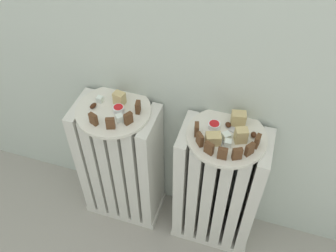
{
  "coord_description": "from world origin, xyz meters",
  "views": [
    {
      "loc": [
        0.26,
        -0.53,
        1.46
      ],
      "look_at": [
        0.0,
        0.28,
        0.57
      ],
      "focal_mm": 39.45,
      "sensor_mm": 36.0,
      "label": 1
    }
  ],
  "objects_px": {
    "jam_bowl_left": "(119,109)",
    "fork": "(228,135)",
    "plate_left": "(113,111)",
    "jam_bowl_right": "(214,125)",
    "radiator_right": "(217,190)",
    "radiator_left": "(121,165)",
    "plate_right": "(226,136)"
  },
  "relations": [
    {
      "from": "jam_bowl_right",
      "to": "plate_left",
      "type": "bearing_deg",
      "value": -176.63
    },
    {
      "from": "radiator_right",
      "to": "jam_bowl_right",
      "type": "bearing_deg",
      "value": 156.34
    },
    {
      "from": "jam_bowl_left",
      "to": "fork",
      "type": "distance_m",
      "value": 0.37
    },
    {
      "from": "plate_right",
      "to": "fork",
      "type": "height_order",
      "value": "fork"
    },
    {
      "from": "radiator_left",
      "to": "plate_left",
      "type": "relative_size",
      "value": 2.24
    },
    {
      "from": "plate_left",
      "to": "fork",
      "type": "height_order",
      "value": "fork"
    },
    {
      "from": "radiator_right",
      "to": "jam_bowl_left",
      "type": "height_order",
      "value": "jam_bowl_left"
    },
    {
      "from": "radiator_left",
      "to": "jam_bowl_left",
      "type": "distance_m",
      "value": 0.32
    },
    {
      "from": "plate_right",
      "to": "fork",
      "type": "xyz_separation_m",
      "value": [
        0.0,
        -0.0,
        0.01
      ]
    },
    {
      "from": "plate_left",
      "to": "jam_bowl_right",
      "type": "distance_m",
      "value": 0.35
    },
    {
      "from": "plate_left",
      "to": "jam_bowl_left",
      "type": "xyz_separation_m",
      "value": [
        0.02,
        -0.0,
        0.02
      ]
    },
    {
      "from": "plate_left",
      "to": "jam_bowl_left",
      "type": "distance_m",
      "value": 0.03
    },
    {
      "from": "plate_left",
      "to": "jam_bowl_right",
      "type": "relative_size",
      "value": 6.59
    },
    {
      "from": "jam_bowl_right",
      "to": "radiator_right",
      "type": "bearing_deg",
      "value": -23.66
    },
    {
      "from": "radiator_right",
      "to": "plate_right",
      "type": "bearing_deg",
      "value": 90.0
    },
    {
      "from": "plate_left",
      "to": "radiator_right",
      "type": "bearing_deg",
      "value": -0.0
    },
    {
      "from": "jam_bowl_left",
      "to": "jam_bowl_right",
      "type": "bearing_deg",
      "value": 4.43
    },
    {
      "from": "radiator_left",
      "to": "jam_bowl_left",
      "type": "relative_size",
      "value": 15.11
    },
    {
      "from": "radiator_left",
      "to": "plate_right",
      "type": "distance_m",
      "value": 0.49
    },
    {
      "from": "radiator_left",
      "to": "plate_right",
      "type": "relative_size",
      "value": 2.24
    },
    {
      "from": "plate_right",
      "to": "jam_bowl_left",
      "type": "distance_m",
      "value": 0.37
    },
    {
      "from": "radiator_left",
      "to": "plate_right",
      "type": "bearing_deg",
      "value": 0.0
    },
    {
      "from": "radiator_left",
      "to": "plate_left",
      "type": "height_order",
      "value": "plate_left"
    },
    {
      "from": "jam_bowl_right",
      "to": "fork",
      "type": "relative_size",
      "value": 0.4
    },
    {
      "from": "fork",
      "to": "jam_bowl_left",
      "type": "bearing_deg",
      "value": -179.36
    },
    {
      "from": "plate_left",
      "to": "fork",
      "type": "distance_m",
      "value": 0.4
    },
    {
      "from": "plate_right",
      "to": "jam_bowl_right",
      "type": "xyz_separation_m",
      "value": [
        -0.05,
        0.02,
        0.02
      ]
    },
    {
      "from": "jam_bowl_right",
      "to": "fork",
      "type": "bearing_deg",
      "value": -22.26
    },
    {
      "from": "radiator_right",
      "to": "plate_right",
      "type": "distance_m",
      "value": 0.3
    },
    {
      "from": "radiator_right",
      "to": "fork",
      "type": "relative_size",
      "value": 5.85
    },
    {
      "from": "plate_left",
      "to": "plate_right",
      "type": "distance_m",
      "value": 0.39
    },
    {
      "from": "jam_bowl_left",
      "to": "fork",
      "type": "relative_size",
      "value": 0.39
    }
  ]
}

